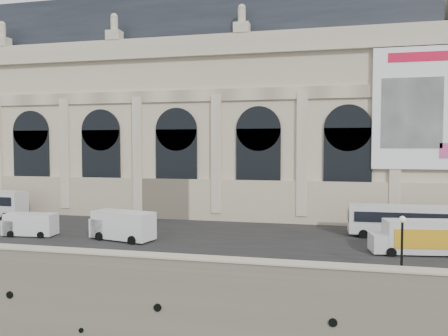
# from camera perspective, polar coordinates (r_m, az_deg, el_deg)

# --- Properties ---
(quay) EXTENTS (160.00, 70.00, 6.00)m
(quay) POSITION_cam_1_polar(r_m,az_deg,el_deg) (65.93, 0.88, -7.59)
(quay) COLOR #7A705D
(quay) RESTS_ON ground
(street) EXTENTS (160.00, 24.00, 0.06)m
(street) POSITION_cam_1_polar(r_m,az_deg,el_deg) (45.36, -4.57, -8.50)
(street) COLOR #2D2D2D
(street) RESTS_ON quay
(parapet) EXTENTS (160.00, 1.40, 1.21)m
(parapet) POSITION_cam_1_polar(r_m,az_deg,el_deg) (32.99, -11.60, -11.85)
(parapet) COLOR #7A705D
(parapet) RESTS_ON quay
(museum) EXTENTS (69.00, 18.70, 29.10)m
(museum) POSITION_cam_1_polar(r_m,az_deg,el_deg) (62.53, -5.30, 7.22)
(museum) COLOR beige
(museum) RESTS_ON quay
(bus_right) EXTENTS (10.90, 2.62, 3.20)m
(bus_right) POSITION_cam_1_polar(r_m,az_deg,el_deg) (46.22, 22.66, -6.28)
(bus_right) COLOR silver
(bus_right) RESTS_ON quay
(van_b) EXTENTS (5.27, 2.46, 2.28)m
(van_b) POSITION_cam_1_polar(r_m,az_deg,el_deg) (47.93, -24.22, -6.76)
(van_b) COLOR silver
(van_b) RESTS_ON quay
(van_c) EXTENTS (6.62, 3.75, 2.78)m
(van_c) POSITION_cam_1_polar(r_m,az_deg,el_deg) (43.09, -13.41, -7.30)
(van_c) COLOR silver
(van_c) RESTS_ON quay
(box_truck) EXTENTS (7.28, 3.29, 2.84)m
(box_truck) POSITION_cam_1_polar(r_m,az_deg,el_deg) (39.86, 23.86, -8.28)
(box_truck) COLOR silver
(box_truck) RESTS_ON quay
(lamp_right) EXTENTS (0.44, 0.44, 4.32)m
(lamp_right) POSITION_cam_1_polar(r_m,az_deg,el_deg) (31.93, 22.21, -9.68)
(lamp_right) COLOR black
(lamp_right) RESTS_ON quay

